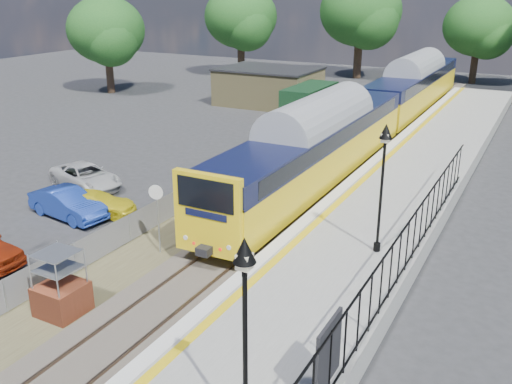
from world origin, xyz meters
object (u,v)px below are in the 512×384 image
Objects in this scene: brick_plinth at (60,285)px; train at (377,108)px; car_yellow at (94,203)px; speed_sign at (157,208)px; victorian_lamp_south at (245,296)px; car_white at (86,176)px; car_blue at (68,204)px; victorian_lamp_north at (384,159)px.

train is at bearing 84.06° from brick_plinth.
train reaches higher than car_yellow.
brick_plinth is 0.77× the size of speed_sign.
train is 25.04m from brick_plinth.
train is (-5.50, 27.66, -1.96)m from victorian_lamp_south.
speed_sign is 0.65× the size of car_white.
car_white reaches higher than car_yellow.
car_blue is 3.97m from car_white.
brick_plinth is 4.96m from speed_sign.
victorian_lamp_north is 0.11× the size of train.
brick_plinth is 0.58× the size of car_yellow.
car_yellow is at bearing -115.29° from car_white.
brick_plinth is 0.54× the size of car_blue.
car_white is (-2.13, 3.36, -0.05)m from car_blue.
car_yellow is (-5.01, 1.88, -1.38)m from speed_sign.
brick_plinth is at bearing -95.94° from train.
victorian_lamp_south and victorian_lamp_north have the same top height.
brick_plinth is at bearing -127.94° from car_blue.
victorian_lamp_south reaches higher than train.
car_blue is 1.06× the size of car_yellow.
victorian_lamp_north is at bearing -73.30° from train.
victorian_lamp_south is at bearing -57.90° from speed_sign.
victorian_lamp_south is 0.11× the size of train.
brick_plinth is 8.29m from car_blue.
brick_plinth is 8.38m from car_yellow.
victorian_lamp_south is at bearing -111.33° from car_white.
car_white is at bearing 130.11° from brick_plinth.
speed_sign reaches higher than car_blue.
speed_sign is 0.75× the size of car_yellow.
car_blue is at bearing -174.82° from victorian_lamp_north.
victorian_lamp_south is 1.22× the size of car_yellow.
car_yellow is at bearing 126.08° from brick_plinth.
victorian_lamp_north is 18.54m from train.
train is 20.15m from speed_sign.
train reaches higher than brick_plinth.
car_blue reaches higher than car_yellow.
car_yellow is (-12.81, -0.45, -3.75)m from victorian_lamp_north.
brick_plinth is at bearing -137.57° from victorian_lamp_north.
victorian_lamp_south reaches higher than speed_sign.
car_yellow is at bearing -178.01° from victorian_lamp_north.
car_white is (-15.95, 12.12, -3.69)m from victorian_lamp_south.
victorian_lamp_north is 1.22× the size of car_yellow.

